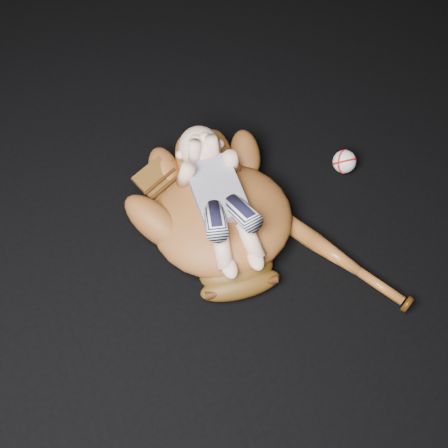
# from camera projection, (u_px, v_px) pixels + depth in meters

# --- Properties ---
(baseball_glove) EXTENTS (0.49, 0.55, 0.16)m
(baseball_glove) POSITION_uv_depth(u_px,v_px,m) (222.00, 215.00, 1.38)
(baseball_glove) COLOR brown
(baseball_glove) RESTS_ON ground
(newborn_baby) EXTENTS (0.20, 0.41, 0.16)m
(newborn_baby) POSITION_uv_depth(u_px,v_px,m) (221.00, 199.00, 1.33)
(newborn_baby) COLOR beige
(newborn_baby) RESTS_ON baseball_glove
(baseball_bat) EXTENTS (0.28, 0.46, 0.05)m
(baseball_bat) POSITION_uv_depth(u_px,v_px,m) (324.00, 248.00, 1.40)
(baseball_bat) COLOR brown
(baseball_bat) RESTS_ON ground
(baseball) EXTENTS (0.08, 0.08, 0.06)m
(baseball) POSITION_uv_depth(u_px,v_px,m) (344.00, 162.00, 1.52)
(baseball) COLOR white
(baseball) RESTS_ON ground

